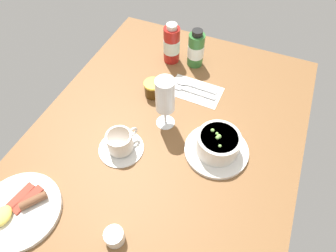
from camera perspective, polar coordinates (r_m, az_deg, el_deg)
name	(u,v)px	position (r cm, az deg, el deg)	size (l,w,h in cm)	color
ground_plane	(166,137)	(94.59, -0.48, -2.15)	(110.00, 84.00, 3.00)	brown
porridge_bowl	(217,145)	(87.69, 9.69, -3.74)	(19.65, 19.65, 8.53)	silver
cutlery_setting	(194,90)	(106.22, 5.15, 7.05)	(11.81, 19.09, 0.90)	silver
coffee_cup	(120,143)	(88.78, -9.35, -3.31)	(13.94, 13.94, 7.04)	silver
creamer_jug	(114,237)	(77.92, -10.58, -20.58)	(5.07, 5.78, 4.78)	silver
wine_glass	(165,97)	(86.96, -0.56, 5.67)	(6.21, 6.21, 18.89)	white
jam_jar	(153,89)	(102.71, -2.99, 7.33)	(6.21, 6.21, 5.71)	#452A0D
sauce_bottle_red	(172,44)	(114.05, 0.72, 15.73)	(6.27, 6.27, 15.96)	#B21E19
sauce_bottle_green	(196,49)	(113.08, 5.50, 14.76)	(6.20, 6.20, 14.97)	#337233
breakfast_plate	(19,210)	(89.48, -27.28, -14.49)	(22.15, 22.15, 3.70)	silver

